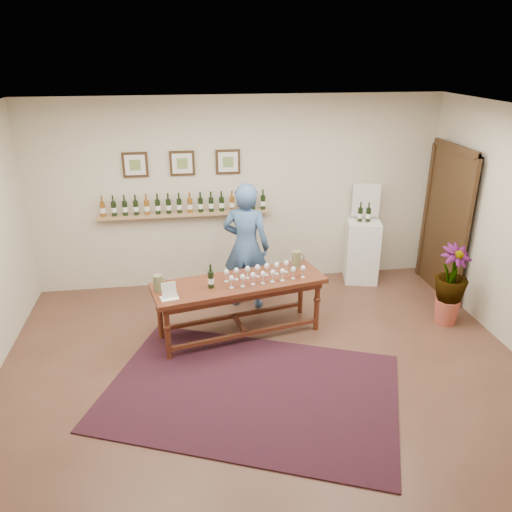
{
  "coord_description": "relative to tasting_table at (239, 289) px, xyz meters",
  "views": [
    {
      "loc": [
        -0.82,
        -4.6,
        3.38
      ],
      "look_at": [
        0.0,
        0.8,
        1.1
      ],
      "focal_mm": 35.0,
      "sensor_mm": 36.0,
      "label": 1
    }
  ],
  "objects": [
    {
      "name": "ground",
      "position": [
        0.2,
        -0.88,
        -0.64
      ],
      "size": [
        6.0,
        6.0,
        0.0
      ],
      "primitive_type": "plane",
      "color": "#4C2D21",
      "rests_on": "ground"
    },
    {
      "name": "room_shell",
      "position": [
        2.31,
        0.98,
        0.48
      ],
      "size": [
        6.0,
        6.0,
        6.0
      ],
      "color": "beige",
      "rests_on": "ground"
    },
    {
      "name": "rug",
      "position": [
        -0.02,
        -1.18,
        -0.63
      ],
      "size": [
        3.58,
        3.02,
        0.02
      ],
      "primitive_type": "cube",
      "rotation": [
        0.0,
        0.0,
        -0.39
      ],
      "color": "#4D170D",
      "rests_on": "ground"
    },
    {
      "name": "tasting_table",
      "position": [
        0.0,
        0.0,
        0.0
      ],
      "size": [
        2.2,
        1.1,
        0.75
      ],
      "rotation": [
        0.0,
        0.0,
        0.21
      ],
      "color": "#3E1D0F",
      "rests_on": "ground"
    },
    {
      "name": "table_glasses",
      "position": [
        0.26,
        -0.01,
        0.2
      ],
      "size": [
        1.24,
        0.5,
        0.17
      ],
      "primitive_type": null,
      "rotation": [
        0.0,
        0.0,
        0.19
      ],
      "color": "silver",
      "rests_on": "tasting_table"
    },
    {
      "name": "table_bottles",
      "position": [
        -0.35,
        -0.09,
        0.25
      ],
      "size": [
        0.27,
        0.16,
        0.28
      ],
      "primitive_type": null,
      "rotation": [
        0.0,
        0.0,
        0.04
      ],
      "color": "black",
      "rests_on": "tasting_table"
    },
    {
      "name": "pitcher_left",
      "position": [
        -0.97,
        -0.13,
        0.21
      ],
      "size": [
        0.16,
        0.16,
        0.2
      ],
      "primitive_type": null,
      "rotation": [
        0.0,
        0.0,
        0.32
      ],
      "color": "#626740",
      "rests_on": "tasting_table"
    },
    {
      "name": "pitcher_right",
      "position": [
        0.79,
        0.33,
        0.22
      ],
      "size": [
        0.17,
        0.17,
        0.21
      ],
      "primitive_type": null,
      "rotation": [
        0.0,
        0.0,
        0.27
      ],
      "color": "#626740",
      "rests_on": "tasting_table"
    },
    {
      "name": "menu_card",
      "position": [
        -0.84,
        -0.31,
        0.2
      ],
      "size": [
        0.23,
        0.19,
        0.18
      ],
      "primitive_type": "cube",
      "rotation": [
        0.0,
        0.0,
        0.22
      ],
      "color": "silver",
      "rests_on": "tasting_table"
    },
    {
      "name": "display_pedestal",
      "position": [
        2.07,
        1.33,
        -0.15
      ],
      "size": [
        0.58,
        0.58,
        0.97
      ],
      "primitive_type": "cube",
      "rotation": [
        0.0,
        0.0,
        -0.23
      ],
      "color": "silver",
      "rests_on": "ground"
    },
    {
      "name": "pedestal_bottles",
      "position": [
        2.05,
        1.32,
        0.48
      ],
      "size": [
        0.3,
        0.14,
        0.29
      ],
      "primitive_type": null,
      "rotation": [
        0.0,
        0.0,
        -0.23
      ],
      "color": "black",
      "rests_on": "display_pedestal"
    },
    {
      "name": "info_sign",
      "position": [
        2.12,
        1.46,
        0.62
      ],
      "size": [
        0.41,
        0.12,
        0.57
      ],
      "primitive_type": "cube",
      "rotation": [
        0.0,
        0.0,
        -0.23
      ],
      "color": "silver",
      "rests_on": "display_pedestal"
    },
    {
      "name": "potted_plant",
      "position": [
        2.73,
        -0.13,
        -0.09
      ],
      "size": [
        0.58,
        0.58,
        0.94
      ],
      "rotation": [
        0.0,
        0.0,
        0.19
      ],
      "color": "#A54837",
      "rests_on": "ground"
    },
    {
      "name": "person",
      "position": [
        0.19,
        0.78,
        0.25
      ],
      "size": [
        0.76,
        0.63,
        1.77
      ],
      "primitive_type": "imported",
      "rotation": [
        0.0,
        0.0,
        2.77
      ],
      "color": "#365580",
      "rests_on": "ground"
    }
  ]
}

